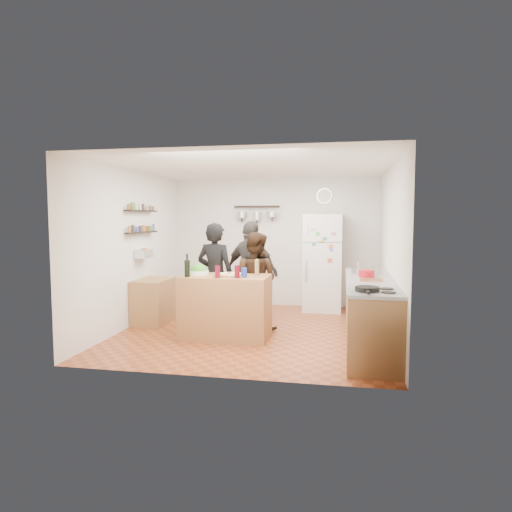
% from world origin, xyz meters
% --- Properties ---
extents(room_shell, '(4.20, 4.20, 4.20)m').
position_xyz_m(room_shell, '(0.00, 0.39, 1.25)').
color(room_shell, brown).
rests_on(room_shell, ground).
extents(prep_island, '(1.25, 0.72, 0.91)m').
position_xyz_m(prep_island, '(-0.33, -0.49, 0.46)').
color(prep_island, '#A0703A').
rests_on(prep_island, floor).
extents(pizza_board, '(0.42, 0.34, 0.02)m').
position_xyz_m(pizza_board, '(-0.25, -0.51, 0.92)').
color(pizza_board, brown).
rests_on(pizza_board, prep_island).
extents(pizza, '(0.34, 0.34, 0.02)m').
position_xyz_m(pizza, '(-0.25, -0.51, 0.94)').
color(pizza, beige).
rests_on(pizza, pizza_board).
extents(salad_bowl, '(0.29, 0.29, 0.06)m').
position_xyz_m(salad_bowl, '(-0.75, -0.44, 0.94)').
color(salad_bowl, white).
rests_on(salad_bowl, prep_island).
extents(wine_bottle, '(0.08, 0.08, 0.24)m').
position_xyz_m(wine_bottle, '(-0.83, -0.71, 1.03)').
color(wine_bottle, black).
rests_on(wine_bottle, prep_island).
extents(wine_glass_near, '(0.07, 0.07, 0.17)m').
position_xyz_m(wine_glass_near, '(-0.38, -0.73, 1.00)').
color(wine_glass_near, '#600819').
rests_on(wine_glass_near, prep_island).
extents(wine_glass_far, '(0.07, 0.07, 0.17)m').
position_xyz_m(wine_glass_far, '(-0.11, -0.69, 1.00)').
color(wine_glass_far, '#50060F').
rests_on(wine_glass_far, prep_island).
extents(pepper_mill, '(0.06, 0.06, 0.19)m').
position_xyz_m(pepper_mill, '(0.12, -0.44, 1.01)').
color(pepper_mill, olive).
rests_on(pepper_mill, prep_island).
extents(salt_canister, '(0.08, 0.08, 0.13)m').
position_xyz_m(salt_canister, '(-0.03, -0.61, 0.98)').
color(salt_canister, navy).
rests_on(salt_canister, prep_island).
extents(person_left, '(0.67, 0.50, 1.67)m').
position_xyz_m(person_left, '(-0.64, 0.03, 0.83)').
color(person_left, black).
rests_on(person_left, floor).
extents(person_center, '(0.86, 0.75, 1.52)m').
position_xyz_m(person_center, '(-0.01, 0.06, 0.76)').
color(person_center, black).
rests_on(person_center, floor).
extents(person_back, '(1.08, 0.77, 1.69)m').
position_xyz_m(person_back, '(-0.16, 0.52, 0.85)').
color(person_back, '#2F2D2A').
rests_on(person_back, floor).
extents(counter_run, '(0.63, 2.63, 0.90)m').
position_xyz_m(counter_run, '(1.70, -0.55, 0.45)').
color(counter_run, '#9E7042').
rests_on(counter_run, floor).
extents(stove_top, '(0.60, 0.62, 0.02)m').
position_xyz_m(stove_top, '(1.70, -1.50, 0.91)').
color(stove_top, white).
rests_on(stove_top, counter_run).
extents(skillet, '(0.27, 0.27, 0.05)m').
position_xyz_m(skillet, '(1.60, -1.57, 0.95)').
color(skillet, black).
rests_on(skillet, stove_top).
extents(sink, '(0.50, 0.80, 0.03)m').
position_xyz_m(sink, '(1.70, 0.30, 0.92)').
color(sink, silver).
rests_on(sink, counter_run).
extents(cutting_board, '(0.30, 0.40, 0.02)m').
position_xyz_m(cutting_board, '(1.70, -0.60, 0.91)').
color(cutting_board, '#985A37').
rests_on(cutting_board, counter_run).
extents(red_bowl, '(0.22, 0.22, 0.09)m').
position_xyz_m(red_bowl, '(1.65, -0.29, 0.97)').
color(red_bowl, '#B41420').
rests_on(red_bowl, counter_run).
extents(fridge, '(0.70, 0.68, 1.80)m').
position_xyz_m(fridge, '(0.95, 1.75, 0.90)').
color(fridge, white).
rests_on(fridge, floor).
extents(wall_clock, '(0.30, 0.03, 0.30)m').
position_xyz_m(wall_clock, '(0.95, 2.08, 2.15)').
color(wall_clock, silver).
rests_on(wall_clock, back_wall).
extents(spice_shelf_lower, '(0.12, 1.00, 0.02)m').
position_xyz_m(spice_shelf_lower, '(-1.93, 0.20, 1.50)').
color(spice_shelf_lower, black).
rests_on(spice_shelf_lower, left_wall).
extents(spice_shelf_upper, '(0.12, 1.00, 0.02)m').
position_xyz_m(spice_shelf_upper, '(-1.93, 0.20, 1.85)').
color(spice_shelf_upper, black).
rests_on(spice_shelf_upper, left_wall).
extents(produce_basket, '(0.18, 0.35, 0.14)m').
position_xyz_m(produce_basket, '(-1.90, 0.20, 1.15)').
color(produce_basket, silver).
rests_on(produce_basket, left_wall).
extents(side_table, '(0.50, 0.80, 0.73)m').
position_xyz_m(side_table, '(-1.74, 0.19, 0.36)').
color(side_table, '#9D7A41').
rests_on(side_table, floor).
extents(pot_rack, '(0.90, 0.04, 0.04)m').
position_xyz_m(pot_rack, '(-0.35, 2.00, 1.95)').
color(pot_rack, black).
rests_on(pot_rack, back_wall).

